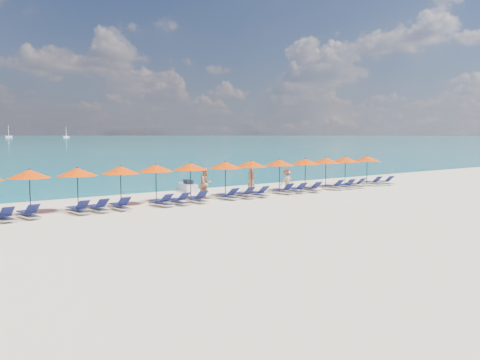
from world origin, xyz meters
TOP-DOWN VIEW (x-y plane):
  - ground at (0.00, 0.00)m, footprint 1400.00×1400.00m
  - sailboat_near at (135.21, 553.77)m, footprint 6.54×2.18m
  - sailboat_far at (180.14, 514.22)m, footprint 5.93×1.98m
  - jetski at (0.22, 9.12)m, footprint 1.32×2.28m
  - beachgoer_a at (2.62, 5.10)m, footprint 0.74×0.55m
  - beachgoer_b at (-1.40, 4.57)m, footprint 0.99×0.63m
  - beachgoer_c at (4.95, 4.13)m, footprint 1.08×0.63m
  - umbrella_1 at (-11.75, 4.74)m, footprint 2.10×2.10m
  - umbrella_2 at (-9.38, 4.62)m, footprint 2.10×2.10m
  - umbrella_3 at (-7.00, 4.57)m, footprint 2.10×2.10m
  - umbrella_4 at (-4.71, 4.78)m, footprint 2.10×2.10m
  - umbrella_5 at (-2.37, 4.76)m, footprint 2.10×2.10m
  - umbrella_6 at (0.07, 4.55)m, footprint 2.10×2.10m
  - umbrella_7 at (2.28, 4.69)m, footprint 2.10×2.10m
  - umbrella_8 at (4.74, 4.66)m, footprint 2.10×2.10m
  - umbrella_9 at (7.10, 4.54)m, footprint 2.10×2.10m
  - umbrella_10 at (9.38, 4.69)m, footprint 2.10×2.10m
  - umbrella_11 at (11.54, 4.69)m, footprint 2.10×2.10m
  - umbrella_12 at (14.02, 4.60)m, footprint 2.10×2.10m
  - lounger_1 at (-13.36, 3.39)m, footprint 0.69×1.73m
  - lounger_2 at (-12.21, 3.58)m, footprint 0.74×1.74m
  - lounger_3 at (-9.82, 3.51)m, footprint 0.71×1.73m
  - lounger_4 at (-8.80, 3.53)m, footprint 0.72×1.73m
  - lounger_5 at (-7.61, 3.47)m, footprint 0.65×1.71m
  - lounger_6 at (-5.19, 3.35)m, footprint 0.70×1.73m
  - lounger_7 at (-4.14, 3.34)m, footprint 0.75×1.74m
  - lounger_8 at (-2.83, 3.41)m, footprint 0.72×1.73m
  - lounger_9 at (-0.50, 3.55)m, footprint 0.64×1.71m
  - lounger_10 at (0.60, 3.40)m, footprint 0.68×1.72m
  - lounger_11 at (1.73, 3.38)m, footprint 0.70×1.73m
  - lounger_12 at (4.13, 3.63)m, footprint 0.70×1.73m
  - lounger_13 at (5.17, 3.42)m, footprint 0.73×1.74m
  - lounger_14 at (6.39, 3.26)m, footprint 0.73×1.74m
  - lounger_15 at (8.74, 3.39)m, footprint 0.64×1.71m
  - lounger_16 at (9.93, 3.31)m, footprint 0.76×1.75m
  - lounger_17 at (11.05, 3.33)m, footprint 0.71×1.73m
  - lounger_18 at (13.40, 3.60)m, footprint 0.75×1.74m
  - lounger_19 at (14.47, 3.29)m, footprint 0.73×1.74m

SIDE VIEW (x-z plane):
  - ground at x=0.00m, z-range 0.00..0.00m
  - lounger_1 at x=-13.36m, z-range -0.09..0.56m
  - lounger_2 at x=-12.21m, z-range -0.09..0.56m
  - lounger_3 at x=-9.82m, z-range -0.09..0.56m
  - lounger_4 at x=-8.80m, z-range -0.09..0.56m
  - lounger_5 at x=-7.61m, z-range -0.09..0.56m
  - lounger_6 at x=-5.19m, z-range -0.09..0.56m
  - lounger_7 at x=-4.14m, z-range -0.09..0.56m
  - lounger_8 at x=-2.83m, z-range -0.09..0.56m
  - lounger_9 at x=-0.50m, z-range -0.09..0.56m
  - lounger_10 at x=0.60m, z-range -0.09..0.56m
  - lounger_11 at x=1.73m, z-range -0.09..0.56m
  - lounger_12 at x=4.13m, z-range -0.09..0.56m
  - lounger_13 at x=5.17m, z-range -0.09..0.56m
  - lounger_14 at x=6.39m, z-range -0.09..0.56m
  - lounger_15 at x=8.74m, z-range -0.09..0.56m
  - lounger_16 at x=9.93m, z-range -0.09..0.56m
  - lounger_17 at x=11.05m, z-range -0.09..0.56m
  - lounger_18 at x=13.40m, z-range -0.09..0.56m
  - lounger_19 at x=14.47m, z-range -0.09..0.56m
  - jetski at x=0.22m, z-range -0.07..0.70m
  - beachgoer_c at x=4.95m, z-range 0.00..1.57m
  - beachgoer_a at x=2.62m, z-range 0.00..1.85m
  - beachgoer_b at x=-1.40m, z-range 0.00..1.93m
  - sailboat_far at x=180.14m, z-range -4.32..6.56m
  - sailboat_near at x=135.21m, z-range -4.76..7.22m
  - umbrella_1 at x=-11.75m, z-range 0.88..3.16m
  - umbrella_2 at x=-9.38m, z-range 0.88..3.16m
  - umbrella_3 at x=-7.00m, z-range 0.88..3.16m
  - umbrella_4 at x=-4.71m, z-range 0.88..3.16m
  - umbrella_5 at x=-2.37m, z-range 0.88..3.16m
  - umbrella_6 at x=0.07m, z-range 0.88..3.16m
  - umbrella_7 at x=2.28m, z-range 0.88..3.16m
  - umbrella_8 at x=4.74m, z-range 0.88..3.16m
  - umbrella_9 at x=7.10m, z-range 0.88..3.16m
  - umbrella_10 at x=9.38m, z-range 0.88..3.16m
  - umbrella_11 at x=11.54m, z-range 0.88..3.16m
  - umbrella_12 at x=14.02m, z-range 0.88..3.16m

